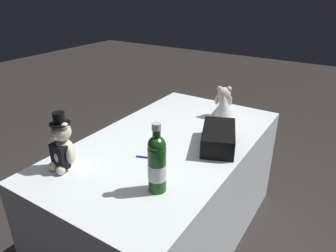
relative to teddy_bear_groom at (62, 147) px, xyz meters
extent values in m
plane|color=#2D2826|center=(-0.54, 0.29, -0.86)|extent=(12.00, 12.00, 0.00)
cube|color=white|center=(-0.54, 0.29, -0.49)|extent=(1.62, 0.91, 0.73)
ellipsoid|color=beige|center=(-0.01, 0.00, -0.04)|extent=(0.11, 0.10, 0.16)
cube|color=black|center=(0.02, 0.00, -0.04)|extent=(0.05, 0.10, 0.12)
sphere|color=beige|center=(-0.01, 0.00, 0.08)|extent=(0.10, 0.10, 0.10)
sphere|color=beige|center=(0.03, 0.00, 0.07)|extent=(0.04, 0.04, 0.04)
sphere|color=beige|center=(-0.01, -0.03, 0.12)|extent=(0.04, 0.04, 0.04)
sphere|color=beige|center=(-0.01, 0.03, 0.12)|extent=(0.04, 0.04, 0.04)
ellipsoid|color=beige|center=(0.00, -0.06, -0.03)|extent=(0.03, 0.03, 0.09)
ellipsoid|color=beige|center=(0.01, 0.06, -0.03)|extent=(0.03, 0.03, 0.09)
sphere|color=beige|center=(0.05, -0.03, -0.10)|extent=(0.05, 0.05, 0.05)
sphere|color=beige|center=(0.05, 0.03, -0.10)|extent=(0.05, 0.05, 0.05)
cylinder|color=black|center=(-0.01, 0.00, 0.12)|extent=(0.10, 0.10, 0.01)
cylinder|color=black|center=(-0.01, 0.00, 0.15)|extent=(0.06, 0.06, 0.05)
cone|color=white|center=(-1.08, 0.41, -0.06)|extent=(0.17, 0.17, 0.13)
ellipsoid|color=white|center=(-1.08, 0.41, -0.01)|extent=(0.08, 0.07, 0.06)
sphere|color=beige|center=(-1.08, 0.41, 0.04)|extent=(0.09, 0.09, 0.09)
sphere|color=beige|center=(-1.12, 0.39, 0.04)|extent=(0.04, 0.04, 0.04)
sphere|color=beige|center=(-1.09, 0.44, 0.08)|extent=(0.04, 0.04, 0.04)
sphere|color=beige|center=(-1.07, 0.38, 0.08)|extent=(0.04, 0.04, 0.04)
ellipsoid|color=beige|center=(-1.12, 0.44, -0.01)|extent=(0.03, 0.03, 0.07)
ellipsoid|color=beige|center=(-1.08, 0.35, -0.01)|extent=(0.03, 0.03, 0.07)
cone|color=white|center=(-1.03, 0.43, -0.02)|extent=(0.17, 0.17, 0.15)
cylinder|color=#184D18|center=(-0.10, 0.51, -0.02)|extent=(0.08, 0.08, 0.22)
sphere|color=#184D18|center=(-0.10, 0.51, 0.11)|extent=(0.08, 0.08, 0.08)
cylinder|color=#184D18|center=(-0.10, 0.51, 0.16)|extent=(0.03, 0.03, 0.09)
cylinder|color=silver|center=(-0.10, 0.51, 0.20)|extent=(0.04, 0.04, 0.03)
cylinder|color=white|center=(-0.10, 0.51, -0.03)|extent=(0.08, 0.08, 0.08)
cylinder|color=navy|center=(-0.31, 0.30, -0.12)|extent=(0.05, 0.12, 0.01)
cone|color=silver|center=(-0.33, 0.35, -0.12)|extent=(0.01, 0.02, 0.01)
cube|color=black|center=(-0.64, 0.57, -0.07)|extent=(0.39, 0.30, 0.11)
cube|color=#B7B7BF|center=(-0.68, 0.48, -0.07)|extent=(0.04, 0.02, 0.03)
camera|label=1|loc=(0.86, 1.18, 0.74)|focal=33.05mm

